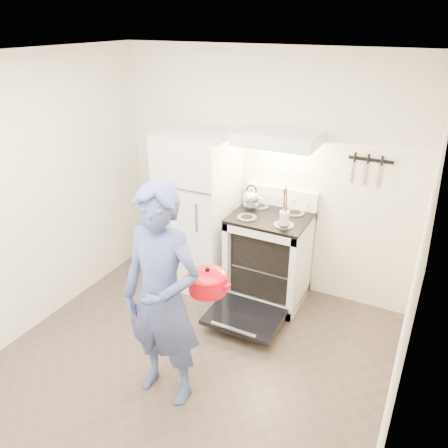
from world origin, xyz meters
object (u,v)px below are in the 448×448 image
(refrigerator, at_px, (199,211))
(person, at_px, (162,298))
(dutch_oven, at_px, (208,283))
(stove_body, at_px, (269,259))
(tea_kettle, at_px, (251,197))

(refrigerator, height_order, person, person)
(refrigerator, bearing_deg, dutch_oven, -57.56)
(person, bearing_deg, refrigerator, 110.73)
(person, bearing_deg, dutch_oven, 46.78)
(stove_body, bearing_deg, dutch_oven, -89.38)
(stove_body, height_order, dutch_oven, dutch_oven)
(person, distance_m, dutch_oven, 0.35)
(tea_kettle, xyz_separation_m, person, (0.03, -1.66, -0.19))
(refrigerator, height_order, tea_kettle, refrigerator)
(stove_body, distance_m, tea_kettle, 0.67)
(refrigerator, relative_size, person, 0.96)
(dutch_oven, bearing_deg, person, -133.23)
(refrigerator, distance_m, stove_body, 0.90)
(refrigerator, xyz_separation_m, stove_body, (0.81, 0.02, -0.39))
(tea_kettle, distance_m, person, 1.67)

